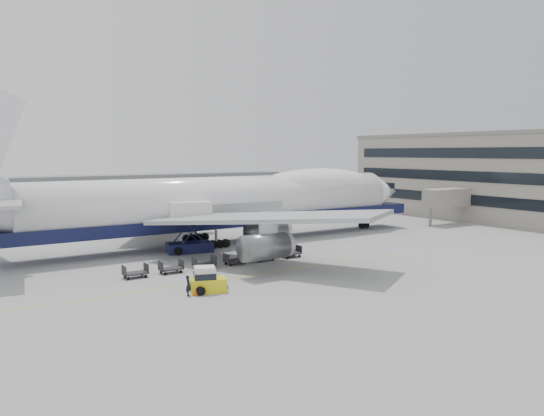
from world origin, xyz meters
TOP-DOWN VIEW (x-y plane):
  - ground at (0.00, 0.00)m, footprint 260.00×260.00m
  - apron_line at (0.00, -6.00)m, footprint 60.00×0.15m
  - terminal at (51.92, 0.04)m, footprint 24.20×70.40m
  - hangar at (-10.00, 70.00)m, footprint 110.00×8.00m
  - airliner at (0.64, 12.00)m, footprint 67.00×55.30m
  - catering_truck at (-6.87, 8.52)m, footprint 5.84×4.51m
  - baggage_tug at (-13.32, -9.28)m, footprint 3.43×2.57m
  - ground_worker at (-15.19, -9.53)m, footprint 0.68×0.76m
  - traffic_cone at (-14.63, -9.87)m, footprint 0.42×0.42m
  - dolly_0 at (-16.80, -0.76)m, footprint 2.30×1.35m
  - dolly_1 at (-13.11, -0.76)m, footprint 2.30×1.35m
  - dolly_2 at (-9.42, -0.76)m, footprint 2.30×1.35m
  - dolly_3 at (-5.74, -0.76)m, footprint 2.30×1.35m
  - dolly_4 at (-2.05, -0.76)m, footprint 2.30×1.35m
  - dolly_5 at (1.64, -0.76)m, footprint 2.30×1.35m

SIDE VIEW (x-z plane):
  - ground at x=0.00m, z-range 0.00..0.00m
  - apron_line at x=0.00m, z-range 0.00..0.01m
  - traffic_cone at x=-14.63m, z-range -0.02..0.60m
  - dolly_0 at x=-16.80m, z-range -0.12..1.18m
  - dolly_1 at x=-13.11m, z-range -0.12..1.18m
  - dolly_2 at x=-9.42m, z-range -0.12..1.18m
  - dolly_3 at x=-5.74m, z-range -0.12..1.18m
  - dolly_4 at x=-2.05m, z-range -0.12..1.18m
  - dolly_5 at x=1.64m, z-range -0.12..1.18m
  - ground_worker at x=-15.19m, z-range 0.00..1.75m
  - baggage_tug at x=-13.32m, z-range -0.13..2.11m
  - catering_truck at x=-6.87m, z-range 0.36..6.55m
  - hangar at x=-10.00m, z-range 0.00..7.00m
  - airliner at x=0.64m, z-range -4.37..15.61m
  - terminal at x=51.92m, z-range -0.01..15.59m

